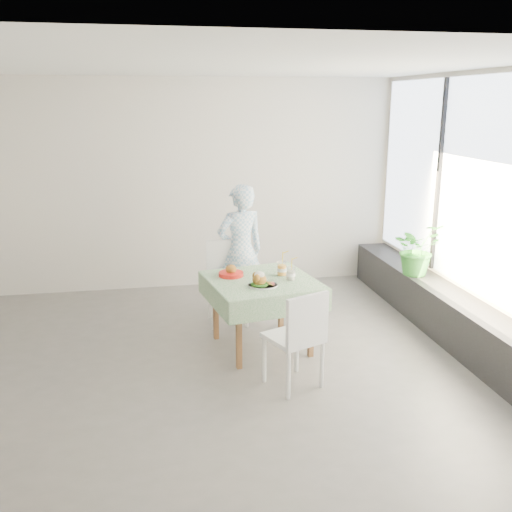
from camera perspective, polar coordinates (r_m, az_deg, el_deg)
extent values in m
plane|color=#585553|center=(5.72, -6.47, -10.66)|extent=(6.00, 6.00, 0.00)
plane|color=white|center=(5.16, -7.44, 18.58)|extent=(6.00, 6.00, 0.00)
cube|color=silver|center=(7.72, -8.23, 6.97)|extent=(6.00, 0.02, 2.80)
cube|color=silver|center=(2.87, -3.42, -7.04)|extent=(6.00, 0.02, 2.80)
cube|color=silver|center=(6.22, 21.91, 4.05)|extent=(0.02, 5.00, 2.80)
cube|color=#D1E0F9|center=(6.16, 21.90, 6.32)|extent=(0.01, 4.80, 2.18)
cube|color=black|center=(6.42, 19.38, -6.09)|extent=(0.40, 4.80, 0.50)
cube|color=brown|center=(5.79, 0.58, -2.66)|extent=(1.04, 1.04, 0.04)
cube|color=silver|center=(5.78, 0.58, -2.42)|extent=(1.20, 1.20, 0.01)
cube|color=white|center=(6.53, -2.84, -2.73)|extent=(0.45, 0.45, 0.04)
cube|color=white|center=(6.66, -3.09, -0.21)|extent=(0.44, 0.05, 0.44)
cube|color=white|center=(5.12, 3.75, -8.12)|extent=(0.56, 0.56, 0.04)
cube|color=white|center=(4.89, 5.18, -6.32)|extent=(0.41, 0.20, 0.43)
imported|color=#84B3D3|center=(6.66, -1.56, 0.47)|extent=(0.65, 0.51, 1.58)
cylinder|color=white|center=(5.56, 0.68, -2.98)|extent=(0.30, 0.30, 0.02)
cylinder|color=#205916|center=(5.55, 0.34, -2.85)|extent=(0.16, 0.16, 0.02)
ellipsoid|color=#9E6A26|center=(5.54, 0.34, -2.39)|extent=(0.14, 0.13, 0.11)
ellipsoid|color=white|center=(5.52, 0.34, -1.91)|extent=(0.10, 0.10, 0.07)
cylinder|color=#A91610|center=(5.56, 1.65, -2.75)|extent=(0.05, 0.05, 0.03)
cylinder|color=white|center=(5.90, 2.60, -1.27)|extent=(0.10, 0.10, 0.14)
cylinder|color=orange|center=(5.91, 2.60, -1.42)|extent=(0.09, 0.09, 0.10)
cylinder|color=white|center=(5.88, 2.61, -0.57)|extent=(0.11, 0.11, 0.01)
cylinder|color=yellow|center=(5.87, 2.68, -0.08)|extent=(0.01, 0.04, 0.20)
cylinder|color=white|center=(5.76, 3.51, -1.77)|extent=(0.09, 0.09, 0.13)
cylinder|color=beige|center=(5.77, 3.51, -1.91)|extent=(0.08, 0.08, 0.09)
cylinder|color=white|center=(5.74, 3.52, -1.12)|extent=(0.10, 0.10, 0.01)
cylinder|color=yellow|center=(5.73, 3.59, -0.67)|extent=(0.01, 0.03, 0.18)
cylinder|color=red|center=(5.89, -2.51, -1.82)|extent=(0.26, 0.26, 0.04)
cylinder|color=white|center=(5.89, -2.51, -1.72)|extent=(0.22, 0.22, 0.01)
ellipsoid|color=#9E6A26|center=(5.88, -2.52, -1.32)|extent=(0.11, 0.11, 0.10)
imported|color=#277125|center=(6.95, 15.79, 0.71)|extent=(0.68, 0.63, 0.63)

